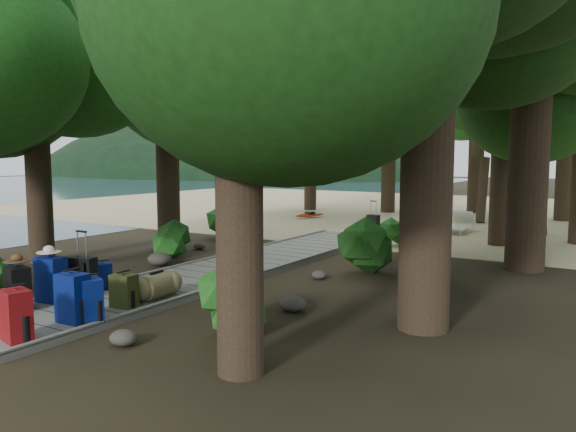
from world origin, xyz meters
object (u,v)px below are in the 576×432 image
Objects in this scene: backpack_right_c at (90,297)px; sun_lounger at (457,223)px; backpack_right_a at (16,313)px; suitcase_on_boardwalk at (83,277)px; backpack_left_d at (103,274)px; duffel_right_khaki at (157,286)px; kayak at (310,214)px; lone_suitcase_on_sand at (373,224)px; backpack_left_b at (17,287)px; backpack_right_d at (124,289)px; backpack_left_c at (51,277)px; backpack_right_b at (73,295)px.

backpack_right_c is 0.33× the size of sun_lounger.
backpack_right_a is 2.30m from suitcase_on_boardwalk.
backpack_left_d is 0.76× the size of backpack_right_c.
duffel_right_khaki is 13.55m from kayak.
backpack_left_b is at bearing -83.27° from lone_suitcase_on_sand.
backpack_left_b is 1.41m from backpack_right_c.
backpack_right_d reaches higher than lone_suitcase_on_sand.
lone_suitcase_on_sand is at bearing 77.54° from backpack_left_c.
kayak is at bearing 120.20° from backpack_right_a.
backpack_right_a is 1.22× the size of lone_suitcase_on_sand.
backpack_right_b reaches higher than suitcase_on_boardwalk.
duffel_right_khaki is 11.56m from sun_lounger.
backpack_right_b is 1.16× the size of suitcase_on_boardwalk.
backpack_left_d is 11.88m from sun_lounger.
backpack_left_c is at bearing 107.34° from backpack_left_b.
duffel_right_khaki is at bearing -53.91° from kayak.
backpack_left_b is at bearing -110.81° from suitcase_on_boardwalk.
backpack_left_b is 0.61m from backpack_left_c.
kayak is (-4.43, 14.30, -0.29)m from backpack_right_c.
backpack_left_c is 1.99m from backpack_right_a.
sun_lounger is (1.82, 12.85, -0.11)m from backpack_right_c.
backpack_right_c reaches higher than kayak.
suitcase_on_boardwalk is at bearing -156.97° from duffel_right_khaki.
backpack_right_d is at bearing -96.02° from duffel_right_khaki.
sun_lounger is at bearing 4.52° from kayak.
backpack_right_d is 10.55m from lone_suitcase_on_sand.
backpack_right_a is at bearing -73.52° from suitcase_on_boardwalk.
backpack_right_c is 14.98m from kayak.
backpack_left_b is 2.11m from duffel_right_khaki.
backpack_right_b is (1.27, -0.56, -0.02)m from backpack_left_c.
backpack_right_d is (1.27, 0.39, -0.12)m from backpack_left_c.
sun_lounger is (1.97, 13.03, -0.16)m from backpack_right_b.
backpack_left_c is 1.47m from backpack_right_c.
suitcase_on_boardwalk reaches higher than duffel_right_khaki.
kayak is (-4.36, 15.40, -0.31)m from backpack_right_a.
backpack_right_b is 1.54m from suitcase_on_boardwalk.
sun_lounger reaches higher than duffel_right_khaki.
backpack_left_d is at bearing -106.91° from sun_lounger.
backpack_right_d is 1.12m from suitcase_on_boardwalk.
duffel_right_khaki is (-0.05, 2.55, -0.16)m from backpack_right_a.
backpack_right_c reaches higher than suitcase_on_boardwalk.
sun_lounger is (3.26, 11.43, -0.03)m from backpack_left_d.
backpack_right_b is 1.65m from duffel_right_khaki.
backpack_right_c is at bearing 100.28° from backpack_right_a.
backpack_right_d reaches higher than sun_lounger.
backpack_right_d is 0.19× the size of kayak.
duffel_right_khaki is (1.29, 1.08, -0.20)m from backpack_left_c.
backpack_right_d is at bearing 88.16° from backpack_right_b.
backpack_left_d is 1.44m from backpack_right_d.
backpack_left_b is 1.24m from backpack_right_b.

